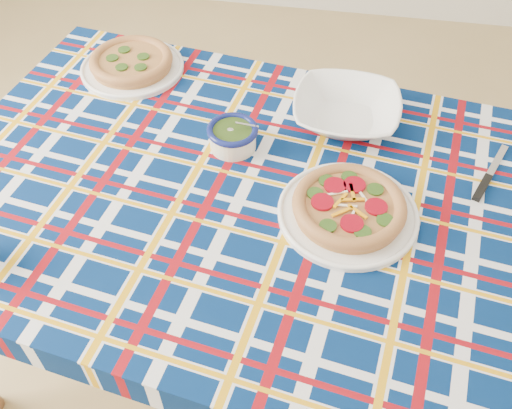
% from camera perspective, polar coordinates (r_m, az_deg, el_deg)
% --- Properties ---
extents(floor, '(4.00, 4.00, 0.00)m').
position_cam_1_polar(floor, '(2.02, -8.13, -8.55)').
color(floor, '#A08453').
rests_on(floor, ground).
extents(dining_table, '(1.68, 1.19, 0.73)m').
position_cam_1_polar(dining_table, '(1.34, 1.41, -1.32)').
color(dining_table, brown).
rests_on(dining_table, floor).
extents(tablecloth, '(1.72, 1.23, 0.10)m').
position_cam_1_polar(tablecloth, '(1.32, 1.43, -0.64)').
color(tablecloth, '#041E4E').
rests_on(tablecloth, dining_table).
extents(main_focaccia_plate, '(0.35, 0.35, 0.06)m').
position_cam_1_polar(main_focaccia_plate, '(1.23, 9.29, -0.18)').
color(main_focaccia_plate, '#AB713C').
rests_on(main_focaccia_plate, tablecloth).
extents(pesto_bowl, '(0.16, 0.16, 0.07)m').
position_cam_1_polar(pesto_bowl, '(1.38, -2.34, 6.96)').
color(pesto_bowl, '#1E330E').
rests_on(pesto_bowl, tablecloth).
extents(serving_bowl, '(0.27, 0.27, 0.07)m').
position_cam_1_polar(serving_bowl, '(1.47, 9.02, 9.26)').
color(serving_bowl, white).
rests_on(serving_bowl, tablecloth).
extents(second_focaccia_plate, '(0.35, 0.35, 0.05)m').
position_cam_1_polar(second_focaccia_plate, '(1.67, -12.36, 13.78)').
color(second_focaccia_plate, '#AB713C').
rests_on(second_focaccia_plate, tablecloth).
extents(table_knife, '(0.11, 0.22, 0.01)m').
position_cam_1_polar(table_knife, '(1.47, 22.90, 3.94)').
color(table_knife, silver).
rests_on(table_knife, tablecloth).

